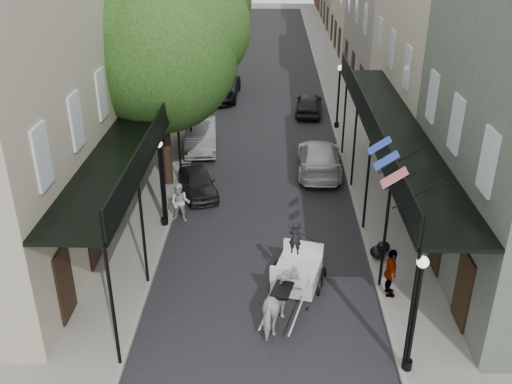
# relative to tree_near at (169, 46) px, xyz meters

# --- Properties ---
(ground) EXTENTS (140.00, 140.00, 0.00)m
(ground) POSITION_rel_tree_near_xyz_m (4.20, -10.18, -6.49)
(ground) COLOR gray
(ground) RESTS_ON ground
(road) EXTENTS (8.00, 90.00, 0.01)m
(road) POSITION_rel_tree_near_xyz_m (4.20, 9.82, -6.48)
(road) COLOR black
(road) RESTS_ON ground
(sidewalk_left) EXTENTS (2.20, 90.00, 0.12)m
(sidewalk_left) POSITION_rel_tree_near_xyz_m (-0.80, 9.82, -6.43)
(sidewalk_left) COLOR gray
(sidewalk_left) RESTS_ON ground
(sidewalk_right) EXTENTS (2.20, 90.00, 0.12)m
(sidewalk_right) POSITION_rel_tree_near_xyz_m (9.20, 9.82, -6.43)
(sidewalk_right) COLOR gray
(sidewalk_right) RESTS_ON ground
(building_row_left) EXTENTS (5.00, 80.00, 10.50)m
(building_row_left) POSITION_rel_tree_near_xyz_m (-4.40, 19.82, -1.24)
(building_row_left) COLOR #A59D84
(building_row_left) RESTS_ON ground
(building_row_right) EXTENTS (5.00, 80.00, 10.50)m
(building_row_right) POSITION_rel_tree_near_xyz_m (12.80, 19.82, -1.24)
(building_row_right) COLOR gray
(building_row_right) RESTS_ON ground
(gallery_left) EXTENTS (2.20, 18.05, 4.88)m
(gallery_left) POSITION_rel_tree_near_xyz_m (-0.59, -3.20, -2.44)
(gallery_left) COLOR black
(gallery_left) RESTS_ON sidewalk_left
(gallery_right) EXTENTS (2.20, 18.05, 4.88)m
(gallery_right) POSITION_rel_tree_near_xyz_m (8.99, -3.20, -2.44)
(gallery_right) COLOR black
(gallery_right) RESTS_ON sidewalk_right
(tree_near) EXTENTS (7.31, 6.80, 9.63)m
(tree_near) POSITION_rel_tree_near_xyz_m (0.00, 0.00, 0.00)
(tree_near) COLOR #382619
(tree_near) RESTS_ON sidewalk_left
(tree_far) EXTENTS (6.45, 6.00, 8.61)m
(tree_far) POSITION_rel_tree_near_xyz_m (-0.05, 14.00, -0.65)
(tree_far) COLOR #382619
(tree_far) RESTS_ON sidewalk_left
(lamppost_right_near) EXTENTS (0.32, 0.32, 3.71)m
(lamppost_right_near) POSITION_rel_tree_near_xyz_m (8.30, -12.18, -4.44)
(lamppost_right_near) COLOR black
(lamppost_right_near) RESTS_ON sidewalk_right
(lamppost_left) EXTENTS (0.32, 0.32, 3.71)m
(lamppost_left) POSITION_rel_tree_near_xyz_m (0.10, -4.18, -4.44)
(lamppost_left) COLOR black
(lamppost_left) RESTS_ON sidewalk_left
(lamppost_right_far) EXTENTS (0.32, 0.32, 3.71)m
(lamppost_right_far) POSITION_rel_tree_near_xyz_m (8.30, 7.82, -4.44)
(lamppost_right_far) COLOR black
(lamppost_right_far) RESTS_ON sidewalk_right
(horse) EXTENTS (1.40, 2.16, 1.68)m
(horse) POSITION_rel_tree_near_xyz_m (4.78, -10.26, -5.65)
(horse) COLOR beige
(horse) RESTS_ON ground
(carriage) EXTENTS (2.13, 2.75, 2.81)m
(carriage) POSITION_rel_tree_near_xyz_m (5.47, -7.73, -5.40)
(carriage) COLOR black
(carriage) RESTS_ON ground
(pedestrian_walking) EXTENTS (0.89, 0.73, 1.71)m
(pedestrian_walking) POSITION_rel_tree_near_xyz_m (0.70, -3.68, -5.63)
(pedestrian_walking) COLOR #BABAB0
(pedestrian_walking) RESTS_ON ground
(pedestrian_sidewalk_left) EXTENTS (1.31, 1.27, 1.80)m
(pedestrian_sidewalk_left) POSITION_rel_tree_near_xyz_m (-0.00, 9.55, -5.47)
(pedestrian_sidewalk_left) COLOR gray
(pedestrian_sidewalk_left) RESTS_ON sidewalk_left
(pedestrian_sidewalk_right) EXTENTS (0.45, 1.03, 1.74)m
(pedestrian_sidewalk_right) POSITION_rel_tree_near_xyz_m (8.40, -8.73, -5.50)
(pedestrian_sidewalk_right) COLOR gray
(pedestrian_sidewalk_right) RESTS_ON sidewalk_right
(car_left_near) EXTENTS (2.42, 3.77, 1.20)m
(car_left_near) POSITION_rel_tree_near_xyz_m (1.10, -1.08, -5.89)
(car_left_near) COLOR black
(car_left_near) RESTS_ON ground
(car_left_mid) EXTENTS (2.08, 4.79, 1.53)m
(car_left_mid) POSITION_rel_tree_near_xyz_m (0.60, 4.53, -5.72)
(car_left_mid) COLOR gray
(car_left_mid) RESTS_ON ground
(car_left_far) EXTENTS (2.66, 5.50, 1.51)m
(car_left_far) POSITION_rel_tree_near_xyz_m (0.84, 13.82, -5.73)
(car_left_far) COLOR black
(car_left_far) RESTS_ON ground
(car_right_near) EXTENTS (2.26, 5.13, 1.47)m
(car_right_near) POSITION_rel_tree_near_xyz_m (6.80, 1.61, -5.75)
(car_right_near) COLOR silver
(car_right_near) RESTS_ON ground
(car_right_far) EXTENTS (1.96, 4.13, 1.36)m
(car_right_far) POSITION_rel_tree_near_xyz_m (6.80, 10.64, -5.81)
(car_right_far) COLOR black
(car_right_far) RESTS_ON ground
(trash_bags) EXTENTS (0.83, 0.98, 0.48)m
(trash_bags) POSITION_rel_tree_near_xyz_m (8.51, -6.28, -6.15)
(trash_bags) COLOR black
(trash_bags) RESTS_ON sidewalk_right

